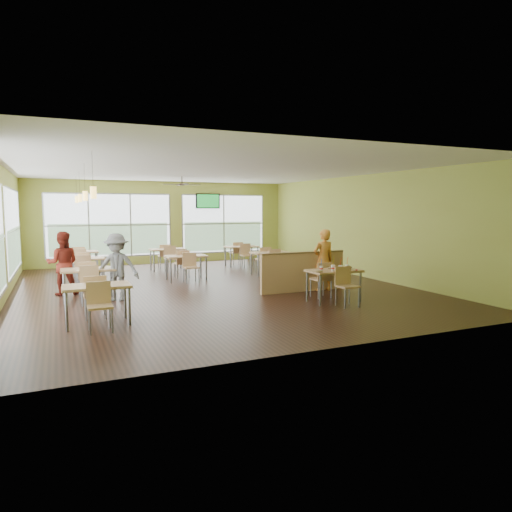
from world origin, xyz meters
name	(u,v)px	position (x,y,z in m)	size (l,w,h in m)	color
room	(211,229)	(0.00, 0.00, 1.60)	(12.00, 12.04, 3.20)	black
window_bays	(99,230)	(-2.65, 3.08, 1.48)	(9.24, 10.24, 2.38)	white
main_table	(334,275)	(2.00, -3.00, 0.63)	(1.22, 1.52, 0.87)	tan
half_wall_divider	(303,271)	(2.00, -1.55, 0.52)	(2.40, 0.14, 1.04)	tan
dining_tables	(160,260)	(-1.05, 1.71, 0.63)	(6.92, 8.72, 0.87)	tan
pendant_lights	(83,197)	(-3.20, 0.68, 2.45)	(0.11, 7.31, 0.86)	#2D2119
ceiling_fan	(182,184)	(0.00, 3.00, 2.95)	(1.25, 1.25, 0.29)	#2D2119
tv_backwall	(208,201)	(1.80, 5.90, 2.45)	(1.00, 0.07, 0.60)	black
man_plaid	(323,260)	(2.54, -1.68, 0.81)	(0.59, 0.39, 1.62)	orange
patron_maroon	(63,263)	(-3.74, 0.46, 0.80)	(0.77, 0.60, 1.59)	maroon
patron_grey	(117,267)	(-2.58, -0.81, 0.79)	(1.02, 0.59, 1.58)	slate
cup_blue	(321,268)	(1.62, -3.06, 0.81)	(0.08, 0.08, 0.31)	white
cup_yellow	(333,268)	(1.86, -3.18, 0.82)	(0.10, 0.10, 0.37)	white
cup_red_near	(340,268)	(2.02, -3.23, 0.82)	(0.09, 0.09, 0.34)	white
cup_red_far	(347,267)	(2.25, -3.18, 0.82)	(0.09, 0.09, 0.33)	white
food_basket	(346,268)	(2.33, -3.01, 0.78)	(0.25, 0.25, 0.06)	black
ketchup_cup	(356,270)	(2.41, -3.30, 0.76)	(0.05, 0.05, 0.02)	#980114
wrapper_left	(319,271)	(1.47, -3.21, 0.77)	(0.18, 0.16, 0.04)	#A88851
wrapper_mid	(331,268)	(2.03, -2.85, 0.77)	(0.20, 0.18, 0.05)	#A88851
wrapper_right	(346,270)	(2.20, -3.21, 0.77)	(0.15, 0.14, 0.04)	#A88851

